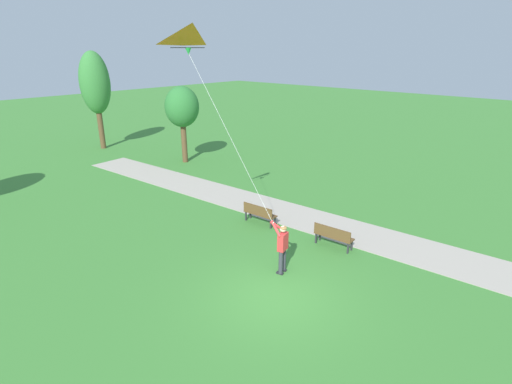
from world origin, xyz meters
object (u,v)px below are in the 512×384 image
Objects in this scene: flying_kite at (193,40)px; tree_treeline_center at (95,84)px; tree_treeline_right at (182,108)px; person_kite_flyer at (282,245)px; park_bench_near_walkway at (333,235)px; park_bench_far_walkway at (259,213)px.

tree_treeline_center is (5.52, 17.81, -2.65)m from flying_kite.
tree_treeline_right is 0.70× the size of tree_treeline_center.
flying_kite reaches higher than tree_treeline_center.
flying_kite reaches higher than tree_treeline_right.
tree_treeline_center is at bearing 77.07° from person_kite_flyer.
person_kite_flyer is 15.07m from tree_treeline_right.
flying_kite is at bearing 133.98° from park_bench_near_walkway.
tree_treeline_center is at bearing 72.79° from flying_kite.
person_kite_flyer is at bearing -116.13° from tree_treeline_right.
park_bench_far_walkway is 0.31× the size of tree_treeline_right.
park_bench_far_walkway is 18.47m from tree_treeline_center.
flying_kite reaches higher than person_kite_flyer.
park_bench_far_walkway is at bearing -0.33° from flying_kite.
park_bench_far_walkway is at bearing -97.59° from tree_treeline_center.
tree_treeline_center reaches higher than person_kite_flyer.
park_bench_near_walkway is at bearing -105.74° from tree_treeline_right.
park_bench_near_walkway is 3.50m from park_bench_far_walkway.
tree_treeline_right is at bearing -77.27° from tree_treeline_center.
person_kite_flyer is at bearing -77.56° from flying_kite.
park_bench_near_walkway is 0.22× the size of tree_treeline_center.
park_bench_near_walkway is (3.39, -3.51, -6.85)m from flying_kite.
tree_treeline_center is at bearing 82.41° from park_bench_far_walkway.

